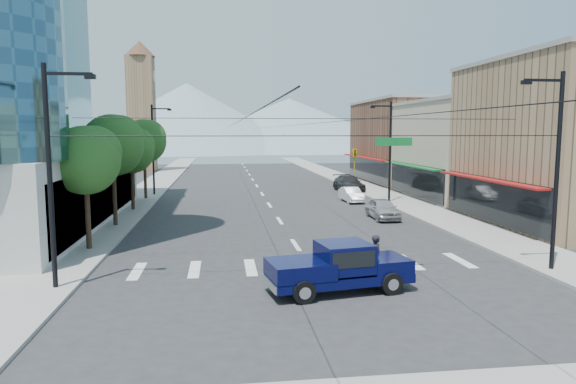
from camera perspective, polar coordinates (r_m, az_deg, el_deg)
The scene contains 20 objects.
ground at distance 23.38m, azimuth 2.98°, elevation -9.10°, with size 160.00×160.00×0.00m, color #28282B.
sidewalk_left at distance 62.94m, azimuth -14.58°, elevation 0.78°, with size 4.00×120.00×0.15m, color gray.
sidewalk_right at distance 64.48m, azimuth 7.09°, elevation 1.08°, with size 4.00×120.00×0.15m, color gray.
shop_mid at distance 52.07m, azimuth 20.22°, elevation 4.26°, with size 12.00×14.00×9.00m, color tan.
shop_far at distance 66.64m, azimuth 13.85°, elevation 5.36°, with size 12.00×18.00×10.00m, color brown.
clock_tower at distance 85.14m, azimuth -15.99°, elevation 9.36°, with size 4.80×4.80×20.40m.
mountain_left at distance 172.53m, azimuth -11.13°, elevation 8.15°, with size 80.00×80.00×22.00m, color gray.
mountain_right at distance 183.73m, azimuth 0.14°, elevation 7.56°, with size 90.00×90.00×18.00m, color gray.
tree_near at distance 29.11m, azimuth -21.32°, elevation 3.55°, with size 3.65×3.64×6.71m.
tree_midnear at distance 35.92m, azimuth -18.69°, elevation 5.13°, with size 4.09×4.09×7.52m.
tree_midfar at distance 42.82m, azimuth -16.84°, elevation 4.60°, with size 3.65×3.64×6.71m.
tree_far at distance 49.72m, azimuth -15.55°, elevation 5.59°, with size 4.09×4.09×7.52m.
signal_rig at distance 21.62m, azimuth 4.03°, elevation 2.12°, with size 21.80×0.20×9.00m.
lamp_pole_nw at distance 52.56m, azimuth -14.64°, elevation 4.96°, with size 2.00×0.25×9.00m.
lamp_pole_ne at distance 46.55m, azimuth 11.12°, elevation 4.84°, with size 2.00×0.25×9.00m.
pickup_truck at distance 20.78m, azimuth 5.64°, elevation -8.22°, with size 6.10×3.02×1.98m.
pedestrian at distance 22.63m, azimuth 9.81°, elevation -7.16°, with size 0.72×0.47×1.96m, color black.
parked_car_near at distance 38.28m, azimuth 10.47°, elevation -1.83°, with size 1.77×4.40×1.50m, color #A9A8AD.
parked_car_mid at distance 47.03m, azimuth 7.05°, elevation -0.29°, with size 1.40×4.01×1.32m, color white.
parked_car_far at distance 55.27m, azimuth 6.77°, elevation 0.94°, with size 2.35×5.79×1.68m, color #29282A.
Camera 1 is at (-4.08, -22.12, 6.38)m, focal length 32.00 mm.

